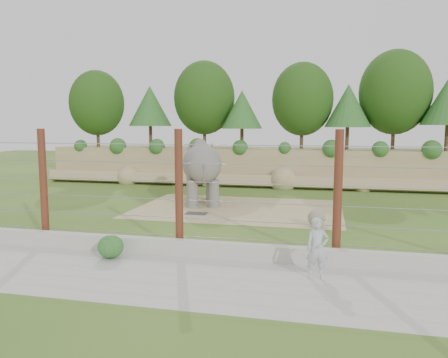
% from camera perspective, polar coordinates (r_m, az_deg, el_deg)
% --- Properties ---
extents(ground, '(90.00, 90.00, 0.00)m').
position_cam_1_polar(ground, '(18.86, -1.37, -5.56)').
color(ground, '#375D1F').
rests_on(ground, ground).
extents(back_embankment, '(30.00, 5.52, 8.77)m').
position_cam_1_polar(back_embankment, '(30.77, 5.59, 6.73)').
color(back_embankment, '#9D8464').
rests_on(back_embankment, ground).
extents(dirt_patch, '(10.00, 7.00, 0.02)m').
position_cam_1_polar(dirt_patch, '(21.62, 1.89, -3.90)').
color(dirt_patch, tan).
rests_on(dirt_patch, ground).
extents(drain_grate, '(1.00, 0.60, 0.03)m').
position_cam_1_polar(drain_grate, '(20.41, -3.65, -4.50)').
color(drain_grate, '#262628').
rests_on(drain_grate, dirt_patch).
extents(elephant, '(2.96, 4.39, 3.28)m').
position_cam_1_polar(elephant, '(22.62, -2.87, 0.75)').
color(elephant, slate).
rests_on(elephant, ground).
extents(stone_ball, '(0.71, 0.71, 0.71)m').
position_cam_1_polar(stone_ball, '(18.16, 11.98, -4.99)').
color(stone_ball, gray).
rests_on(stone_ball, dirt_patch).
extents(retaining_wall, '(26.00, 0.35, 0.50)m').
position_cam_1_polar(retaining_wall, '(14.16, -6.47, -8.84)').
color(retaining_wall, '#AEAAA1').
rests_on(retaining_wall, ground).
extents(walkway, '(26.00, 4.00, 0.01)m').
position_cam_1_polar(walkway, '(12.46, -9.59, -12.32)').
color(walkway, '#AEAAA1').
rests_on(walkway, ground).
extents(barrier_fence, '(20.26, 0.26, 4.00)m').
position_cam_1_polar(barrier_fence, '(14.25, -5.90, -1.53)').
color(barrier_fence, '#562217').
rests_on(barrier_fence, ground).
extents(walkway_shrub, '(0.75, 0.75, 0.75)m').
position_cam_1_polar(walkway_shrub, '(14.14, -14.71, -8.50)').
color(walkway_shrub, '#205B20').
rests_on(walkway_shrub, walkway).
extents(zookeeper, '(0.69, 0.54, 1.67)m').
position_cam_1_polar(zookeeper, '(12.06, 12.08, -8.86)').
color(zookeeper, '#A6AAAF').
rests_on(zookeeper, walkway).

